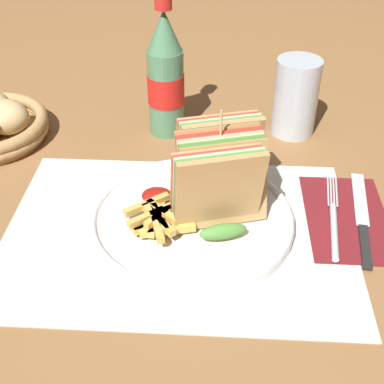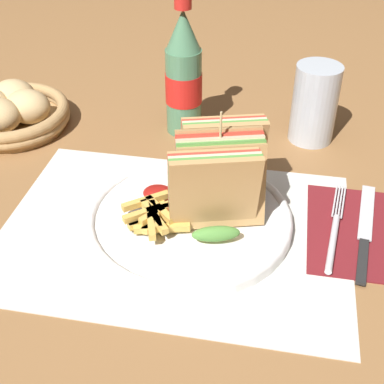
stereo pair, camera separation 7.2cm
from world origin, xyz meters
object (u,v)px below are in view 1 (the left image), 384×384
(plate_main, at_px, (191,218))
(fork, at_px, (334,222))
(knife, at_px, (362,218))
(coke_bottle_near, at_px, (166,77))
(glass_near, at_px, (295,102))
(club_sandwich, at_px, (219,172))

(plate_main, bearing_deg, fork, 1.61)
(knife, relative_size, coke_bottle_near, 0.88)
(fork, bearing_deg, glass_near, 104.45)
(plate_main, height_order, knife, plate_main)
(fork, relative_size, glass_near, 1.40)
(fork, height_order, coke_bottle_near, coke_bottle_near)
(plate_main, relative_size, club_sandwich, 1.53)
(club_sandwich, distance_m, glass_near, 0.27)
(fork, xyz_separation_m, glass_near, (-0.03, 0.25, 0.05))
(knife, xyz_separation_m, glass_near, (-0.07, 0.24, 0.05))
(club_sandwich, distance_m, coke_bottle_near, 0.25)
(glass_near, bearing_deg, club_sandwich, -117.55)
(glass_near, bearing_deg, coke_bottle_near, -177.44)
(club_sandwich, xyz_separation_m, knife, (0.20, -0.00, -0.07))
(coke_bottle_near, bearing_deg, club_sandwich, -68.11)
(club_sandwich, height_order, fork, club_sandwich)
(plate_main, height_order, glass_near, glass_near)
(plate_main, xyz_separation_m, glass_near, (0.16, 0.26, 0.05))
(fork, bearing_deg, plate_main, -171.34)
(knife, relative_size, glass_near, 1.57)
(plate_main, distance_m, glass_near, 0.31)
(club_sandwich, distance_m, fork, 0.17)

